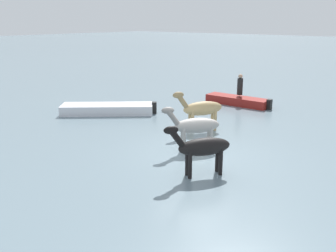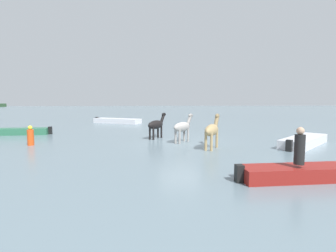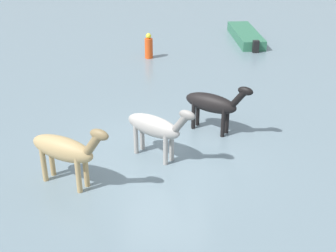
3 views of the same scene
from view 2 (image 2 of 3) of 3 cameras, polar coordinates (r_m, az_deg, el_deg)
ground_plane at (r=16.34m, az=2.59°, el=-3.44°), size 198.48×198.48×0.00m
horse_dark_mare at (r=16.00m, az=3.20°, el=-0.21°), size 1.96×1.62×1.72m
horse_chestnut_trailing at (r=14.08m, az=9.55°, el=-0.87°), size 2.21×1.47×1.82m
horse_rear_stallion at (r=17.59m, az=-2.55°, el=0.28°), size 2.00×1.49×1.70m
boat_launch_far at (r=9.59m, az=25.92°, el=-9.62°), size 1.15×3.90×0.71m
boat_motor_center at (r=29.94m, az=-11.00°, el=0.98°), size 3.88×5.51×0.76m
boat_skiff_near at (r=22.55m, az=-29.27°, el=-1.22°), size 1.31×4.26×0.72m
boat_dinghy_port at (r=16.88m, az=27.43°, el=-3.20°), size 4.12×4.36×0.74m
person_helmsman_aft at (r=9.26m, az=26.69°, el=-4.15°), size 0.32×0.32×1.19m
buoy_channel_marker at (r=16.95m, az=-27.71°, el=-2.02°), size 0.36×0.36×1.14m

